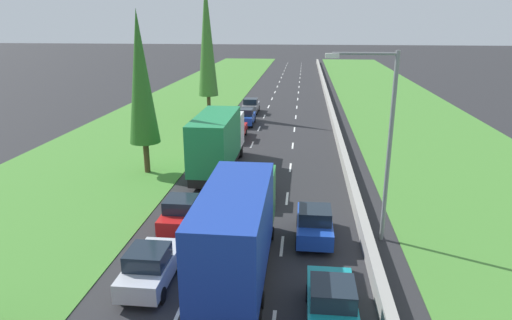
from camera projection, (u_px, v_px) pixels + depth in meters
ground_plane at (284, 103)px, 58.55m from camera, size 300.00×300.00×0.00m
grass_verge_left at (189, 101)px, 59.83m from camera, size 14.00×140.00×0.04m
grass_verge_right at (397, 105)px, 57.10m from camera, size 14.00×140.00×0.04m
median_barrier at (328, 100)px, 57.85m from camera, size 0.44×120.00×0.85m
lane_markings at (284, 103)px, 58.55m from camera, size 3.64×116.00×0.01m
silver_hatchback_left_lane at (151, 266)px, 17.96m from camera, size 1.74×3.90×1.72m
red_hatchback_left_lane at (183, 212)px, 23.01m from camera, size 1.74×3.90×1.72m
teal_hatchback_right_lane at (332, 303)px, 15.63m from camera, size 1.74×3.90×1.72m
green_box_truck_left_lane at (218, 141)px, 31.38m from camera, size 2.46×9.40×4.18m
blue_hatchback_right_lane at (314, 223)px, 21.77m from camera, size 1.74×3.90×1.72m
red_sedan_left_lane_fifth at (235, 130)px, 40.50m from camera, size 1.82×4.50×1.64m
blue_hatchback_left_lane at (246, 117)px, 45.85m from camera, size 1.74×3.90×1.72m
blue_box_truck_centre_lane at (238, 229)px, 18.13m from camera, size 2.46×9.40×4.18m
grey_hatchback_left_lane at (251, 106)px, 51.86m from camera, size 1.74×3.90×1.72m
black_hatchback_centre_lane_third at (253, 186)px, 26.66m from camera, size 1.74×3.90×1.72m
poplar_tree_second at (141, 78)px, 29.76m from camera, size 2.08×2.08×11.02m
poplar_tree_third at (207, 38)px, 48.64m from camera, size 2.17×2.17×14.79m
street_light_mast at (383, 135)px, 20.48m from camera, size 3.20×0.28×9.00m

